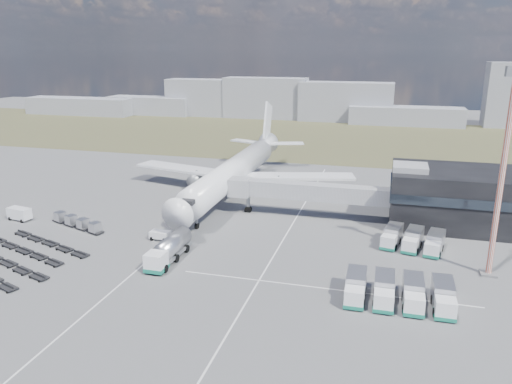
# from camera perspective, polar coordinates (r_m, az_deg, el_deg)

# --- Properties ---
(ground) EXTENTS (420.00, 420.00, 0.00)m
(ground) POSITION_cam_1_polar(r_m,az_deg,el_deg) (82.14, -9.09, -6.27)
(ground) COLOR #565659
(ground) RESTS_ON ground
(grass_strip) EXTENTS (420.00, 90.00, 0.01)m
(grass_strip) POSITION_cam_1_polar(r_m,az_deg,el_deg) (184.42, 5.00, 6.41)
(grass_strip) COLOR #49452B
(grass_strip) RESTS_ON ground
(lane_markings) EXTENTS (47.12, 110.00, 0.01)m
(lane_markings) POSITION_cam_1_polar(r_m,az_deg,el_deg) (81.47, -1.90, -6.25)
(lane_markings) COLOR silver
(lane_markings) RESTS_ON ground
(terminal) EXTENTS (30.40, 16.40, 11.00)m
(terminal) POSITION_cam_1_polar(r_m,az_deg,el_deg) (97.67, 23.85, -0.57)
(terminal) COLOR black
(terminal) RESTS_ON ground
(jet_bridge) EXTENTS (30.30, 3.80, 7.05)m
(jet_bridge) POSITION_cam_1_polar(r_m,az_deg,el_deg) (94.46, 4.74, 0.13)
(jet_bridge) COLOR #939399
(jet_bridge) RESTS_ON ground
(airliner) EXTENTS (51.59, 64.53, 17.62)m
(airliner) POSITION_cam_1_polar(r_m,az_deg,el_deg) (109.35, -2.31, 2.53)
(airliner) COLOR white
(airliner) RESTS_ON ground
(skyline) EXTENTS (286.90, 25.78, 25.59)m
(skyline) POSITION_cam_1_polar(r_m,az_deg,el_deg) (225.51, 6.05, 10.02)
(skyline) COLOR gray
(skyline) RESTS_ON ground
(fuel_tanker) EXTENTS (2.98, 11.31, 3.65)m
(fuel_tanker) POSITION_cam_1_polar(r_m,az_deg,el_deg) (76.77, -9.92, -6.47)
(fuel_tanker) COLOR white
(fuel_tanker) RESTS_ON ground
(pushback_tug) EXTENTS (3.37, 1.98, 1.49)m
(pushback_tug) POSITION_cam_1_polar(r_m,az_deg,el_deg) (85.54, -10.90, -4.90)
(pushback_tug) COLOR white
(pushback_tug) RESTS_ON ground
(utility_van) EXTENTS (4.74, 2.73, 2.37)m
(utility_van) POSITION_cam_1_polar(r_m,az_deg,el_deg) (103.13, -25.42, -2.29)
(utility_van) COLOR white
(utility_van) RESTS_ON ground
(catering_truck) EXTENTS (2.72, 5.80, 2.59)m
(catering_truck) POSITION_cam_1_polar(r_m,az_deg,el_deg) (112.22, 3.34, 0.78)
(catering_truck) COLOR white
(catering_truck) RESTS_ON ground
(service_trucks_near) EXTENTS (13.22, 7.38, 2.92)m
(service_trucks_near) POSITION_cam_1_polar(r_m,az_deg,el_deg) (66.31, 15.99, -10.90)
(service_trucks_near) COLOR white
(service_trucks_near) RESTS_ON ground
(service_trucks_far) EXTENTS (10.24, 8.54, 2.75)m
(service_trucks_far) POSITION_cam_1_polar(r_m,az_deg,el_deg) (84.07, 17.49, -5.21)
(service_trucks_far) COLOR white
(service_trucks_far) RESTS_ON ground
(uld_row) EXTENTS (12.61, 5.92, 1.77)m
(uld_row) POSITION_cam_1_polar(r_m,az_deg,el_deg) (94.91, -19.77, -3.25)
(uld_row) COLOR black
(uld_row) RESTS_ON ground
(floodlight_mast) EXTENTS (2.75, 2.23, 28.87)m
(floodlight_mast) POSITION_cam_1_polar(r_m,az_deg,el_deg) (74.67, 26.29, 1.63)
(floodlight_mast) COLOR #B0371C
(floodlight_mast) RESTS_ON ground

